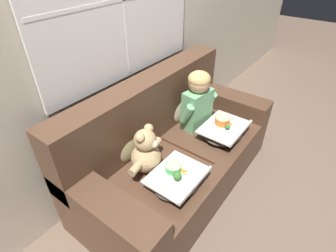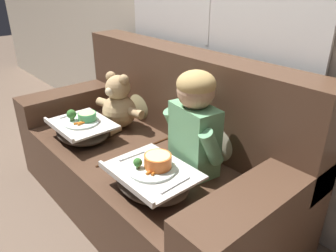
% 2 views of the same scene
% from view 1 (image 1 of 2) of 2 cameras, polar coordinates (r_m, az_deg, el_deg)
% --- Properties ---
extents(ground_plane, '(14.00, 14.00, 0.00)m').
position_cam_1_polar(ground_plane, '(2.44, 2.28, -12.16)').
color(ground_plane, brown).
extents(wall_back_with_window, '(8.00, 0.08, 2.60)m').
position_cam_1_polar(wall_back_with_window, '(2.05, -10.21, 21.09)').
color(wall_back_with_window, beige).
rests_on(wall_back_with_window, ground_plane).
extents(couch, '(1.82, 0.86, 0.94)m').
position_cam_1_polar(couch, '(2.23, 0.94, -5.57)').
color(couch, '#4C3323').
rests_on(couch, ground_plane).
extents(throw_pillow_behind_child, '(0.34, 0.16, 0.35)m').
position_cam_1_polar(throw_pillow_behind_child, '(2.40, 2.40, 4.86)').
color(throw_pillow_behind_child, '#C1B293').
rests_on(throw_pillow_behind_child, couch).
extents(throw_pillow_behind_teddy, '(0.31, 0.15, 0.32)m').
position_cam_1_polar(throw_pillow_behind_teddy, '(1.97, -9.12, -3.44)').
color(throw_pillow_behind_teddy, tan).
rests_on(throw_pillow_behind_teddy, couch).
extents(child_figure, '(0.39, 0.20, 0.53)m').
position_cam_1_polar(child_figure, '(2.25, 6.56, 6.13)').
color(child_figure, '#66A370').
rests_on(child_figure, couch).
extents(teddy_bear, '(0.40, 0.28, 0.37)m').
position_cam_1_polar(teddy_bear, '(1.87, -4.71, -5.90)').
color(teddy_bear, tan).
rests_on(teddy_bear, couch).
extents(lap_tray_child, '(0.41, 0.32, 0.18)m').
position_cam_1_polar(lap_tray_child, '(2.27, 11.99, -0.93)').
color(lap_tray_child, '#473D33').
rests_on(lap_tray_child, child_figure).
extents(lap_tray_teddy, '(0.39, 0.31, 0.19)m').
position_cam_1_polar(lap_tray_teddy, '(1.81, 1.94, -11.50)').
color(lap_tray_teddy, '#473D33').
rests_on(lap_tray_teddy, teddy_bear).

